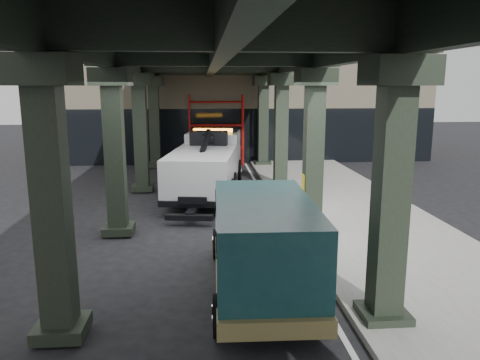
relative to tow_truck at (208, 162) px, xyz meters
name	(u,v)px	position (x,y,z in m)	size (l,w,h in m)	color
ground	(234,254)	(0.57, -7.51, -1.33)	(90.00, 90.00, 0.00)	black
sidewalk	(369,226)	(5.07, -5.51, -1.25)	(5.00, 40.00, 0.15)	gray
lane_stripe	(283,230)	(2.27, -5.51, -1.32)	(0.12, 38.00, 0.01)	silver
viaduct	(215,52)	(0.17, -5.51, 4.13)	(7.40, 32.00, 6.40)	black
building	(243,93)	(2.57, 12.49, 2.67)	(22.00, 10.00, 8.00)	#C6B793
scaffolding	(216,128)	(0.57, 7.14, 0.78)	(3.08, 0.88, 4.00)	#B0110E
tow_truck	(208,162)	(0.00, 0.00, 0.00)	(3.41, 8.52, 2.72)	black
towed_van	(262,243)	(1.02, -9.99, -0.15)	(2.29, 5.44, 2.19)	#10363A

